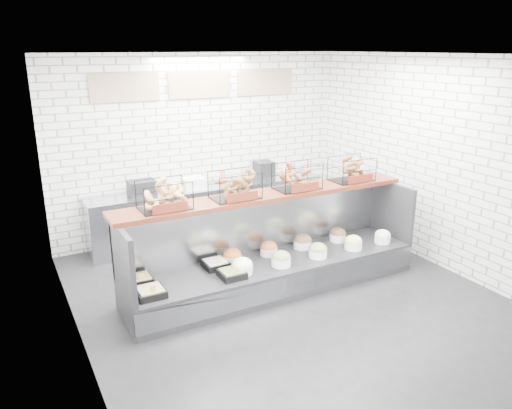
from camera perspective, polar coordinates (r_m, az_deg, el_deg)
ground at (r=6.55m, az=3.46°, el=-10.49°), size 5.50×5.50×0.00m
room_shell at (r=6.39m, az=0.95°, el=8.36°), size 5.02×5.51×3.01m
display_case at (r=6.67m, az=2.00°, el=-6.78°), size 4.00×0.90×1.20m
bagel_shelf at (r=6.46m, az=1.27°, el=2.36°), size 4.10×0.50×0.40m
prep_counter at (r=8.36m, az=-5.24°, el=-0.68°), size 4.00×0.60×1.20m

